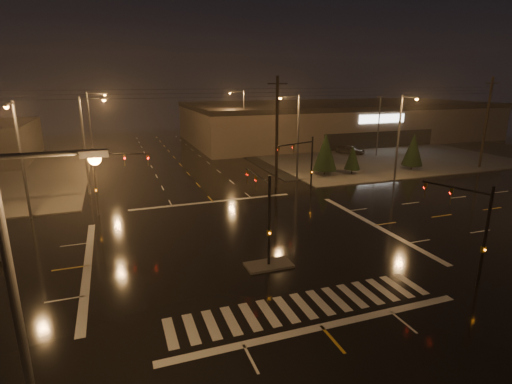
# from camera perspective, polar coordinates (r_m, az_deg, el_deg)

# --- Properties ---
(ground) EXTENTS (140.00, 140.00, 0.00)m
(ground) POSITION_cam_1_polar(r_m,az_deg,el_deg) (29.56, -1.04, -7.30)
(ground) COLOR black
(ground) RESTS_ON ground
(sidewalk_ne) EXTENTS (36.00, 36.00, 0.12)m
(sidewalk_ne) POSITION_cam_1_polar(r_m,az_deg,el_deg) (68.87, 14.82, 5.56)
(sidewalk_ne) COLOR #4C4944
(sidewalk_ne) RESTS_ON ground
(median_island) EXTENTS (3.00, 1.60, 0.15)m
(median_island) POSITION_cam_1_polar(r_m,az_deg,el_deg) (26.11, 1.83, -10.37)
(median_island) COLOR #4C4944
(median_island) RESTS_ON ground
(crosswalk) EXTENTS (15.00, 2.60, 0.01)m
(crosswalk) POSITION_cam_1_polar(r_m,az_deg,el_deg) (22.15, 6.78, -15.83)
(crosswalk) COLOR beige
(crosswalk) RESTS_ON ground
(stop_bar_near) EXTENTS (16.00, 0.50, 0.01)m
(stop_bar_near) POSITION_cam_1_polar(r_m,az_deg,el_deg) (20.68, 9.37, -18.47)
(stop_bar_near) COLOR beige
(stop_bar_near) RESTS_ON ground
(stop_bar_far) EXTENTS (16.00, 0.50, 0.01)m
(stop_bar_far) POSITION_cam_1_polar(r_m,az_deg,el_deg) (39.52, -6.19, -1.39)
(stop_bar_far) COLOR beige
(stop_bar_far) RESTS_ON ground
(parking_lot) EXTENTS (50.00, 24.00, 0.08)m
(parking_lot) POSITION_cam_1_polar(r_m,az_deg,el_deg) (70.26, 19.12, 5.39)
(parking_lot) COLOR black
(parking_lot) RESTS_ON ground
(retail_building) EXTENTS (60.20, 28.30, 7.20)m
(retail_building) POSITION_cam_1_polar(r_m,az_deg,el_deg) (84.39, 11.68, 10.13)
(retail_building) COLOR brown
(retail_building) RESTS_ON ground
(signal_mast_median) EXTENTS (0.25, 4.59, 6.00)m
(signal_mast_median) POSITION_cam_1_polar(r_m,az_deg,el_deg) (25.54, 1.14, -2.08)
(signal_mast_median) COLOR black
(signal_mast_median) RESTS_ON ground
(signal_mast_ne) EXTENTS (4.84, 1.86, 6.00)m
(signal_mast_ne) POSITION_cam_1_polar(r_m,az_deg,el_deg) (41.01, 6.98, 4.67)
(signal_mast_ne) COLOR black
(signal_mast_ne) RESTS_ON ground
(signal_mast_nw) EXTENTS (4.84, 1.86, 6.00)m
(signal_mast_nw) POSITION_cam_1_polar(r_m,az_deg,el_deg) (36.75, -20.57, 2.49)
(signal_mast_nw) COLOR black
(signal_mast_nw) RESTS_ON ground
(signal_mast_se) EXTENTS (1.55, 3.87, 6.00)m
(signal_mast_se) POSITION_cam_1_polar(r_m,az_deg,el_deg) (26.02, 28.50, -3.81)
(signal_mast_se) COLOR black
(signal_mast_se) RESTS_ON ground
(streetlight_0) EXTENTS (2.77, 0.32, 10.00)m
(streetlight_0) POSITION_cam_1_polar(r_m,az_deg,el_deg) (12.46, -29.61, -13.97)
(streetlight_0) COLOR #38383A
(streetlight_0) RESTS_ON ground
(streetlight_1) EXTENTS (2.77, 0.32, 10.00)m
(streetlight_1) POSITION_cam_1_polar(r_m,az_deg,el_deg) (44.23, -23.00, 6.99)
(streetlight_1) COLOR #38383A
(streetlight_1) RESTS_ON ground
(streetlight_2) EXTENTS (2.77, 0.32, 10.00)m
(streetlight_2) POSITION_cam_1_polar(r_m,az_deg,el_deg) (60.11, -22.35, 9.04)
(streetlight_2) COLOR #38383A
(streetlight_2) RESTS_ON ground
(streetlight_3) EXTENTS (2.77, 0.32, 10.00)m
(streetlight_3) POSITION_cam_1_polar(r_m,az_deg,el_deg) (46.64, 5.69, 8.53)
(streetlight_3) COLOR #38383A
(streetlight_3) RESTS_ON ground
(streetlight_4) EXTENTS (2.77, 0.32, 10.00)m
(streetlight_4) POSITION_cam_1_polar(r_m,az_deg,el_deg) (65.16, -1.98, 10.62)
(streetlight_4) COLOR #38383A
(streetlight_4) RESTS_ON ground
(streetlight_5) EXTENTS (0.32, 2.77, 10.00)m
(streetlight_5) POSITION_cam_1_polar(r_m,az_deg,el_deg) (38.11, -30.68, 4.83)
(streetlight_5) COLOR #38383A
(streetlight_5) RESTS_ON ground
(streetlight_6) EXTENTS (0.32, 2.77, 10.00)m
(streetlight_6) POSITION_cam_1_polar(r_m,az_deg,el_deg) (48.41, 19.97, 7.94)
(streetlight_6) COLOR #38383A
(streetlight_6) RESTS_ON ground
(utility_pole_1) EXTENTS (2.20, 0.32, 12.00)m
(utility_pole_1) POSITION_cam_1_polar(r_m,az_deg,el_deg) (43.49, 3.00, 8.51)
(utility_pole_1) COLOR black
(utility_pole_1) RESTS_ON ground
(utility_pole_2) EXTENTS (2.20, 0.32, 12.00)m
(utility_pole_2) POSITION_cam_1_polar(r_m,az_deg,el_deg) (61.60, 30.02, 8.57)
(utility_pole_2) COLOR black
(utility_pole_2) RESTS_ON ground
(conifer_0) EXTENTS (2.94, 2.94, 5.30)m
(conifer_0) POSITION_cam_1_polar(r_m,az_deg,el_deg) (50.45, 9.90, 5.70)
(conifer_0) COLOR black
(conifer_0) RESTS_ON ground
(conifer_1) EXTENTS (1.98, 1.98, 3.80)m
(conifer_1) POSITION_cam_1_polar(r_m,az_deg,el_deg) (51.61, 13.64, 4.86)
(conifer_1) COLOR black
(conifer_1) RESTS_ON ground
(conifer_2) EXTENTS (2.68, 2.68, 4.89)m
(conifer_2) POSITION_cam_1_polar(r_m,az_deg,el_deg) (56.48, 21.54, 5.68)
(conifer_2) COLOR black
(conifer_2) RESTS_ON ground
(car_parked) EXTENTS (4.18, 4.73, 1.55)m
(car_parked) POSITION_cam_1_polar(r_m,az_deg,el_deg) (66.43, 13.33, 5.93)
(car_parked) COLOR black
(car_parked) RESTS_ON ground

